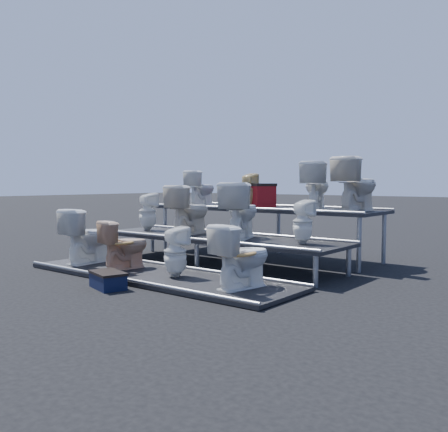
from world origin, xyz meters
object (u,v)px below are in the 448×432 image
Objects in this scene: toilet_2 at (175,252)px; toilet_10 at (316,186)px; toilet_5 at (189,210)px; toilet_7 at (303,222)px; toilet_1 at (125,244)px; red_crate at (259,196)px; toilet_0 at (89,236)px; toilet_11 at (357,184)px; toilet_4 at (148,212)px; step_stool at (108,281)px; toilet_8 at (201,188)px; toilet_9 at (249,190)px; toilet_3 at (242,256)px; toilet_6 at (240,211)px.

toilet_10 reaches higher than toilet_2.
toilet_5 is 2.11m from toilet_7.
red_crate is at bearing -87.78° from toilet_1.
toilet_10 is at bearing -138.29° from toilet_0.
toilet_2 is 1.67m from toilet_5.
toilet_11 reaches higher than toilet_0.
step_stool is at bearing 137.38° from toilet_4.
toilet_8 reaches higher than step_stool.
toilet_0 is 1.20× the size of toilet_1.
toilet_9 is 1.17× the size of red_crate.
toilet_0 is 2.70m from toilet_8.
toilet_9 reaches higher than toilet_3.
toilet_2 is 2.80m from toilet_9.
toilet_11 reaches higher than toilet_10.
toilet_8 is at bearing -31.88° from toilet_3.
toilet_6 reaches higher than toilet_7.
toilet_1 is at bearing 38.16° from toilet_7.
red_crate reaches higher than toilet_4.
toilet_8 reaches higher than toilet_9.
toilet_8 is at bearing 7.19° from toilet_11.
toilet_1 is 0.83× the size of toilet_6.
toilet_6 is 1.65m from red_crate.
toilet_2 is 0.80× the size of toilet_11.
toilet_10 reaches higher than toilet_6.
toilet_5 is at bearing -129.38° from toilet_0.
toilet_8 is 0.80× the size of toilet_11.
toilet_10 is (2.48, 0.00, 0.06)m from toilet_8.
toilet_6 is 2.34m from toilet_8.
toilet_7 is (1.07, 0.00, -0.12)m from toilet_6.
toilet_5 reaches higher than red_crate.
toilet_0 is 2.38m from toilet_6.
toilet_7 is at bearing -18.58° from red_crate.
toilet_2 is at bearing -56.26° from red_crate.
toilet_7 is 1.00× the size of toilet_9.
red_crate is 1.04× the size of step_stool.
toilet_11 is (3.30, 1.30, 0.49)m from toilet_4.
toilet_0 is at bearing 103.97° from toilet_4.
toilet_4 is (-3.03, 1.30, 0.35)m from toilet_3.
toilet_10 is at bearing -112.02° from toilet_1.
toilet_2 is 1.10× the size of toilet_7.
toilet_10 is (0.56, 1.30, 0.37)m from toilet_6.
toilet_5 reaches higher than step_stool.
red_crate is (-0.60, 2.79, 0.65)m from toilet_2.
step_stool is (-0.44, -2.14, -0.79)m from toilet_6.
toilet_4 reaches higher than toilet_2.
toilet_7 is 1.21× the size of step_stool.
toilet_5 is at bearing 76.50° from toilet_9.
toilet_0 is at bearing 13.82° from toilet_6.
toilet_1 is 1.15× the size of toilet_7.
toilet_8 is 1.25m from red_crate.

